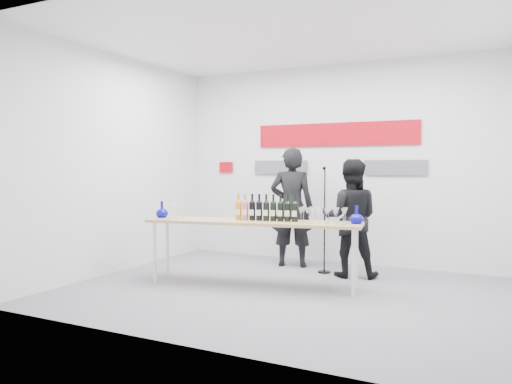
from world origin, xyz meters
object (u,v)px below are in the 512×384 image
mic_stand (324,241)px  tasting_table (252,226)px  presenter_right (350,218)px  presenter_left (292,207)px

mic_stand → tasting_table: bearing=-92.9°
tasting_table → presenter_right: (0.94, 1.02, 0.04)m
presenter_right → tasting_table: bearing=32.8°
presenter_left → presenter_right: 1.00m
presenter_left → mic_stand: bearing=144.4°
presenter_left → presenter_right: bearing=148.7°
presenter_right → mic_stand: presenter_right is taller
presenter_right → mic_stand: 0.51m
presenter_right → mic_stand: bearing=-24.0°
tasting_table → mic_stand: mic_stand is taller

